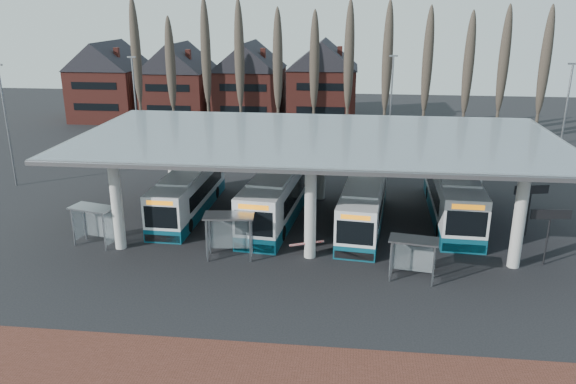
# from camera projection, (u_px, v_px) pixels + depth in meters

# --- Properties ---
(ground) EXTENTS (140.00, 140.00, 0.00)m
(ground) POSITION_uv_depth(u_px,v_px,m) (306.00, 275.00, 31.96)
(ground) COLOR black
(ground) RESTS_ON ground
(station_canopy) EXTENTS (32.00, 16.00, 6.34)m
(station_canopy) POSITION_uv_depth(u_px,v_px,m) (317.00, 145.00, 37.70)
(station_canopy) COLOR beige
(station_canopy) RESTS_ON ground
(poplar_row) EXTENTS (45.10, 1.10, 14.50)m
(poplar_row) POSITION_uv_depth(u_px,v_px,m) (332.00, 62.00, 60.29)
(poplar_row) COLOR #473D33
(poplar_row) RESTS_ON ground
(townhouse_row) EXTENTS (36.80, 10.30, 12.25)m
(townhouse_row) POSITION_uv_depth(u_px,v_px,m) (214.00, 75.00, 73.23)
(townhouse_row) COLOR maroon
(townhouse_row) RESTS_ON ground
(lamp_post_a) EXTENTS (0.80, 0.16, 10.17)m
(lamp_post_a) POSITION_uv_depth(u_px,v_px,m) (136.00, 109.00, 52.92)
(lamp_post_a) COLOR slate
(lamp_post_a) RESTS_ON ground
(lamp_post_b) EXTENTS (0.80, 0.16, 10.17)m
(lamp_post_b) POSITION_uv_depth(u_px,v_px,m) (391.00, 106.00, 54.14)
(lamp_post_b) COLOR slate
(lamp_post_b) RESTS_ON ground
(lamp_post_c) EXTENTS (0.80, 0.16, 10.17)m
(lamp_post_c) POSITION_uv_depth(u_px,v_px,m) (564.00, 122.00, 47.00)
(lamp_post_c) COLOR slate
(lamp_post_c) RESTS_ON ground
(lamp_post_d) EXTENTS (0.80, 0.16, 10.17)m
(lamp_post_d) POSITION_uv_depth(u_px,v_px,m) (7.00, 124.00, 46.23)
(lamp_post_d) COLOR slate
(lamp_post_d) RESTS_ON ground
(bus_0) EXTENTS (2.77, 11.77, 3.25)m
(bus_0) POSITION_uv_depth(u_px,v_px,m) (189.00, 192.00, 41.27)
(bus_0) COLOR white
(bus_0) RESTS_ON ground
(bus_1) EXTENTS (4.02, 13.08, 3.58)m
(bus_1) POSITION_uv_depth(u_px,v_px,m) (278.00, 195.00, 40.25)
(bus_1) COLOR white
(bus_1) RESTS_ON ground
(bus_2) EXTENTS (3.74, 12.02, 3.28)m
(bus_2) POSITION_uv_depth(u_px,v_px,m) (364.00, 204.00, 38.77)
(bus_2) COLOR white
(bus_2) RESTS_ON ground
(bus_3) EXTENTS (3.22, 13.07, 3.61)m
(bus_3) POSITION_uv_depth(u_px,v_px,m) (452.00, 194.00, 40.31)
(bus_3) COLOR white
(bus_3) RESTS_ON ground
(shelter_0) EXTENTS (3.02, 2.00, 2.57)m
(shelter_0) POSITION_uv_depth(u_px,v_px,m) (94.00, 217.00, 35.58)
(shelter_0) COLOR gray
(shelter_0) RESTS_ON ground
(shelter_1) EXTENTS (3.13, 1.79, 2.78)m
(shelter_1) POSITION_uv_depth(u_px,v_px,m) (229.00, 226.00, 33.70)
(shelter_1) COLOR gray
(shelter_1) RESTS_ON ground
(shelter_2) EXTENTS (2.84, 1.75, 2.47)m
(shelter_2) POSITION_uv_depth(u_px,v_px,m) (413.00, 249.00, 30.98)
(shelter_2) COLOR gray
(shelter_2) RESTS_ON ground
(info_sign_0) EXTENTS (2.33, 0.40, 3.48)m
(info_sign_0) POSITION_uv_depth(u_px,v_px,m) (550.00, 219.00, 32.35)
(info_sign_0) COLOR black
(info_sign_0) RESTS_ON ground
(info_sign_1) EXTENTS (2.31, 0.72, 3.50)m
(info_sign_1) POSITION_uv_depth(u_px,v_px,m) (531.00, 194.00, 36.59)
(info_sign_1) COLOR black
(info_sign_1) RESTS_ON ground
(barrier) EXTENTS (2.03, 1.04, 1.09)m
(barrier) POSITION_uv_depth(u_px,v_px,m) (307.00, 244.00, 34.04)
(barrier) COLOR black
(barrier) RESTS_ON ground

